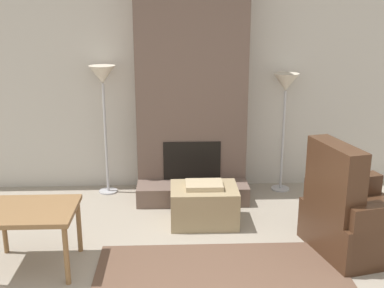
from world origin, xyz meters
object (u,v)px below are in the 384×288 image
at_px(side_table, 31,216).
at_px(floor_lamp_left, 103,84).
at_px(ottoman, 204,204).
at_px(armchair, 355,220).
at_px(floor_lamp_right, 286,90).

xyz_separation_m(side_table, floor_lamp_left, (0.41, 1.73, 0.84)).
bearing_deg(ottoman, floor_lamp_left, 140.87).
height_order(ottoman, armchair, armchair).
xyz_separation_m(armchair, side_table, (-2.84, -0.19, 0.18)).
bearing_deg(ottoman, armchair, -25.79).
xyz_separation_m(armchair, floor_lamp_right, (-0.33, 1.54, 0.93)).
distance_m(ottoman, side_table, 1.75).
height_order(floor_lamp_left, floor_lamp_right, floor_lamp_left).
distance_m(armchair, floor_lamp_right, 1.83).
relative_size(armchair, side_table, 1.38).
bearing_deg(floor_lamp_left, floor_lamp_right, 0.00).
bearing_deg(armchair, side_table, 79.93).
bearing_deg(armchair, floor_lamp_left, 43.77).
relative_size(armchair, floor_lamp_left, 0.68).
bearing_deg(ottoman, floor_lamp_right, 41.94).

